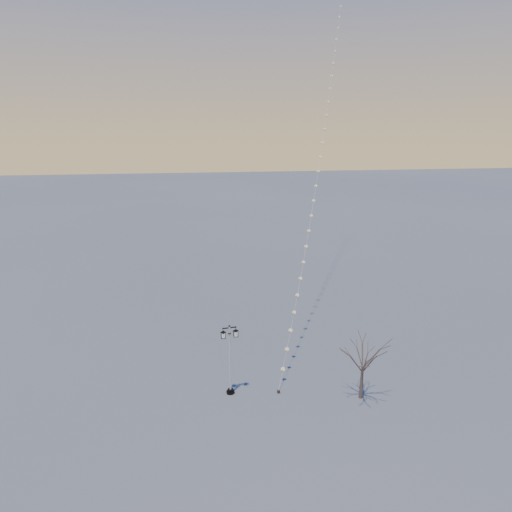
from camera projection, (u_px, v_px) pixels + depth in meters
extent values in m
plane|color=slate|center=(282.00, 403.00, 30.53)|extent=(300.00, 300.00, 0.00)
cylinder|color=black|center=(231.00, 392.00, 31.60)|extent=(0.56, 0.56, 0.16)
cylinder|color=black|center=(230.00, 390.00, 31.56)|extent=(0.40, 0.40, 0.14)
cylinder|color=silver|center=(230.00, 358.00, 30.89)|extent=(0.13, 0.13, 4.73)
cylinder|color=black|center=(230.00, 333.00, 30.39)|extent=(0.20, 0.20, 0.06)
cube|color=black|center=(229.00, 328.00, 30.27)|extent=(0.96, 0.19, 0.06)
sphere|color=black|center=(229.00, 326.00, 30.24)|extent=(0.14, 0.14, 0.14)
pyramid|color=black|center=(223.00, 331.00, 30.20)|extent=(0.44, 0.44, 0.14)
cube|color=beige|center=(223.00, 335.00, 30.29)|extent=(0.26, 0.26, 0.34)
cube|color=black|center=(223.00, 338.00, 30.34)|extent=(0.30, 0.30, 0.04)
pyramid|color=black|center=(236.00, 329.00, 30.43)|extent=(0.44, 0.44, 0.14)
cube|color=beige|center=(236.00, 333.00, 30.52)|extent=(0.26, 0.26, 0.34)
cube|color=black|center=(236.00, 336.00, 30.57)|extent=(0.30, 0.30, 0.04)
cone|color=brown|center=(361.00, 382.00, 30.76)|extent=(0.28, 0.28, 2.35)
cylinder|color=black|center=(279.00, 391.00, 31.63)|extent=(0.20, 0.20, 0.20)
cylinder|color=black|center=(279.00, 391.00, 31.63)|extent=(0.03, 0.03, 0.25)
cone|color=#E65C0F|center=(319.00, 140.00, 46.08)|extent=(0.08, 0.08, 0.28)
cylinder|color=white|center=(279.00, 385.00, 31.50)|extent=(0.02, 0.02, 0.79)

